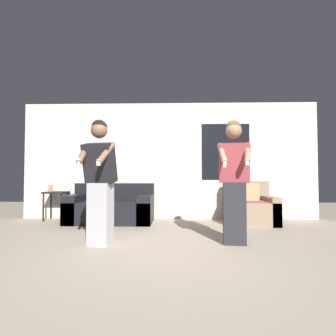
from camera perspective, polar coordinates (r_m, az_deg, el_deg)
The scene contains 7 objects.
ground_plane at distance 3.21m, azimuth -1.17°, elevation -19.41°, with size 14.00×14.00×0.00m, color tan.
wall_back at distance 6.13m, azimuth 0.40°, elevation 1.66°, with size 6.84×0.07×2.70m.
couch at distance 5.81m, azimuth -12.21°, elevation -8.58°, with size 1.77×0.94×0.82m.
armchair at distance 5.76m, azimuth 17.45°, elevation -8.41°, with size 0.94×0.88×0.87m.
side_table at distance 6.44m, azimuth -23.22°, elevation -5.70°, with size 0.47×0.43×0.79m.
person_left at distance 3.83m, azimuth -14.64°, elevation -2.59°, with size 0.48×0.57×1.78m.
person_right at distance 3.92m, azimuth 14.18°, elevation -2.48°, with size 0.48×0.51×1.79m.
Camera 1 is at (0.15, -3.06, 0.96)m, focal length 28.00 mm.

